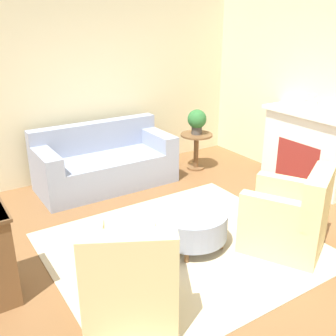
{
  "coord_description": "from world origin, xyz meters",
  "views": [
    {
      "loc": [
        -2.18,
        -3.07,
        2.42
      ],
      "look_at": [
        0.15,
        0.55,
        0.75
      ],
      "focal_mm": 42.0,
      "sensor_mm": 36.0,
      "label": 1
    }
  ],
  "objects_px": {
    "armchair_left": "(130,280)",
    "armchair_right": "(290,219)",
    "ottoman_table": "(192,224)",
    "couch": "(105,164)",
    "vase_mantel_near": "(311,105)",
    "side_table": "(196,145)",
    "potted_plant_on_side_table": "(197,120)"
  },
  "relations": [
    {
      "from": "armchair_left",
      "to": "armchair_right",
      "type": "relative_size",
      "value": 1.0
    },
    {
      "from": "couch",
      "to": "armchair_left",
      "type": "distance_m",
      "value": 2.91
    },
    {
      "from": "couch",
      "to": "potted_plant_on_side_table",
      "type": "xyz_separation_m",
      "value": [
        1.57,
        -0.21,
        0.5
      ]
    },
    {
      "from": "couch",
      "to": "armchair_right",
      "type": "height_order",
      "value": "armchair_right"
    },
    {
      "from": "couch",
      "to": "ottoman_table",
      "type": "relative_size",
      "value": 2.59
    },
    {
      "from": "side_table",
      "to": "potted_plant_on_side_table",
      "type": "distance_m",
      "value": 0.42
    },
    {
      "from": "ottoman_table",
      "to": "vase_mantel_near",
      "type": "relative_size",
      "value": 3.07
    },
    {
      "from": "side_table",
      "to": "ottoman_table",
      "type": "bearing_deg",
      "value": -127.65
    },
    {
      "from": "armchair_left",
      "to": "armchair_right",
      "type": "distance_m",
      "value": 1.95
    },
    {
      "from": "side_table",
      "to": "potted_plant_on_side_table",
      "type": "height_order",
      "value": "potted_plant_on_side_table"
    },
    {
      "from": "potted_plant_on_side_table",
      "to": "vase_mantel_near",
      "type": "bearing_deg",
      "value": -57.61
    },
    {
      "from": "vase_mantel_near",
      "to": "potted_plant_on_side_table",
      "type": "distance_m",
      "value": 1.76
    },
    {
      "from": "couch",
      "to": "vase_mantel_near",
      "type": "relative_size",
      "value": 7.97
    },
    {
      "from": "ottoman_table",
      "to": "side_table",
      "type": "bearing_deg",
      "value": 52.35
    },
    {
      "from": "armchair_left",
      "to": "vase_mantel_near",
      "type": "distance_m",
      "value": 3.74
    },
    {
      "from": "couch",
      "to": "ottoman_table",
      "type": "height_order",
      "value": "couch"
    },
    {
      "from": "armchair_left",
      "to": "potted_plant_on_side_table",
      "type": "height_order",
      "value": "potted_plant_on_side_table"
    },
    {
      "from": "couch",
      "to": "side_table",
      "type": "xyz_separation_m",
      "value": [
        1.57,
        -0.21,
        0.08
      ]
    },
    {
      "from": "armchair_right",
      "to": "armchair_left",
      "type": "bearing_deg",
      "value": 180.0
    },
    {
      "from": "armchair_right",
      "to": "vase_mantel_near",
      "type": "bearing_deg",
      "value": 35.02
    },
    {
      "from": "potted_plant_on_side_table",
      "to": "couch",
      "type": "bearing_deg",
      "value": 172.42
    },
    {
      "from": "armchair_right",
      "to": "ottoman_table",
      "type": "bearing_deg",
      "value": 144.99
    },
    {
      "from": "ottoman_table",
      "to": "armchair_left",
      "type": "bearing_deg",
      "value": -150.66
    },
    {
      "from": "couch",
      "to": "side_table",
      "type": "relative_size",
      "value": 3.34
    },
    {
      "from": "side_table",
      "to": "armchair_right",
      "type": "bearing_deg",
      "value": -103.61
    },
    {
      "from": "armchair_left",
      "to": "side_table",
      "type": "xyz_separation_m",
      "value": [
        2.56,
        2.52,
        0.05
      ]
    },
    {
      "from": "couch",
      "to": "armchair_left",
      "type": "bearing_deg",
      "value": -109.97
    },
    {
      "from": "armchair_left",
      "to": "potted_plant_on_side_table",
      "type": "relative_size",
      "value": 2.63
    },
    {
      "from": "armchair_left",
      "to": "vase_mantel_near",
      "type": "height_order",
      "value": "vase_mantel_near"
    },
    {
      "from": "armchair_right",
      "to": "ottoman_table",
      "type": "xyz_separation_m",
      "value": [
        -0.87,
        0.61,
        -0.09
      ]
    },
    {
      "from": "couch",
      "to": "potted_plant_on_side_table",
      "type": "height_order",
      "value": "potted_plant_on_side_table"
    },
    {
      "from": "side_table",
      "to": "vase_mantel_near",
      "type": "bearing_deg",
      "value": -57.61
    }
  ]
}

